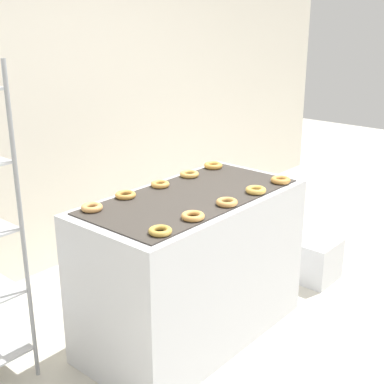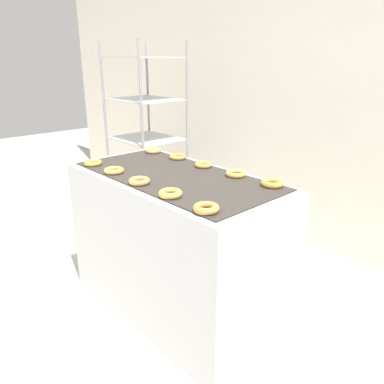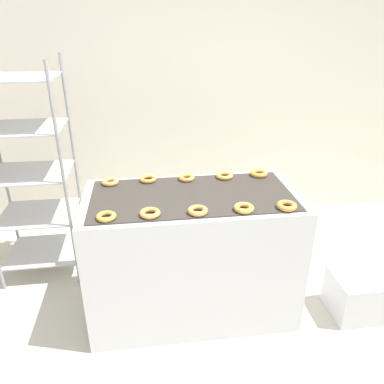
{
  "view_description": "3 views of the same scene",
  "coord_description": "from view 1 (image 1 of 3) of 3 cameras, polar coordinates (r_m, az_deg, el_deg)",
  "views": [
    {
      "loc": [
        -2.29,
        -1.35,
        2.0
      ],
      "look_at": [
        0.0,
        0.62,
        0.98
      ],
      "focal_mm": 50.0,
      "sensor_mm": 36.0,
      "label": 1
    },
    {
      "loc": [
        1.71,
        -0.8,
        1.63
      ],
      "look_at": [
        0.0,
        0.77,
        0.81
      ],
      "focal_mm": 35.0,
      "sensor_mm": 36.0,
      "label": 2
    },
    {
      "loc": [
        -0.3,
        -1.62,
        2.03
      ],
      "look_at": [
        0.0,
        0.62,
        0.98
      ],
      "focal_mm": 35.0,
      "sensor_mm": 36.0,
      "label": 3
    }
  ],
  "objects": [
    {
      "name": "donut_near_right",
      "position": [
        3.25,
        6.82,
        0.2
      ],
      "size": [
        0.13,
        0.13,
        0.03
      ],
      "primitive_type": "torus",
      "color": "gold",
      "rests_on": "fryer_machine"
    },
    {
      "name": "wall_back",
      "position": [
        4.2,
        -16.08,
        9.85
      ],
      "size": [
        8.0,
        0.05,
        2.8
      ],
      "color": "silver",
      "rests_on": "ground_plane"
    },
    {
      "name": "donut_near_rightmost",
      "position": [
        3.47,
        9.43,
        1.27
      ],
      "size": [
        0.13,
        0.13,
        0.03
      ],
      "primitive_type": "torus",
      "color": "#D19145",
      "rests_on": "fryer_machine"
    },
    {
      "name": "donut_far_rightmost",
      "position": [
        3.75,
        2.28,
        2.84
      ],
      "size": [
        0.13,
        0.13,
        0.03
      ],
      "primitive_type": "torus",
      "color": "gold",
      "rests_on": "fryer_machine"
    },
    {
      "name": "donut_near_left",
      "position": [
        2.83,
        0.1,
        -2.58
      ],
      "size": [
        0.13,
        0.13,
        0.03
      ],
      "primitive_type": "torus",
      "color": "#DD9C4F",
      "rests_on": "fryer_machine"
    },
    {
      "name": "donut_near_leftmost",
      "position": [
        2.65,
        -3.41,
        -4.16
      ],
      "size": [
        0.12,
        0.12,
        0.03
      ],
      "primitive_type": "torus",
      "color": "gold",
      "rests_on": "fryer_machine"
    },
    {
      "name": "glaze_bin",
      "position": [
        4.3,
        12.81,
        -7.01
      ],
      "size": [
        0.34,
        0.34,
        0.32
      ],
      "color": "silver",
      "rests_on": "ground_plane"
    },
    {
      "name": "donut_near_center",
      "position": [
        3.04,
        3.76,
        -1.09
      ],
      "size": [
        0.12,
        0.12,
        0.03
      ],
      "primitive_type": "torus",
      "color": "tan",
      "rests_on": "fryer_machine"
    },
    {
      "name": "donut_far_center",
      "position": [
        3.35,
        -3.41,
        0.83
      ],
      "size": [
        0.12,
        0.12,
        0.03
      ],
      "primitive_type": "torus",
      "color": "gold",
      "rests_on": "fryer_machine"
    },
    {
      "name": "donut_far_right",
      "position": [
        3.55,
        -0.28,
        1.91
      ],
      "size": [
        0.13,
        0.13,
        0.03
      ],
      "primitive_type": "torus",
      "color": "gold",
      "rests_on": "fryer_machine"
    },
    {
      "name": "donut_far_leftmost",
      "position": [
        3.0,
        -10.63,
        -1.63
      ],
      "size": [
        0.12,
        0.12,
        0.03
      ],
      "primitive_type": "torus",
      "color": "tan",
      "rests_on": "fryer_machine"
    },
    {
      "name": "fryer_machine",
      "position": [
        3.38,
        0.01,
        -8.02
      ],
      "size": [
        1.45,
        0.73,
        0.96
      ],
      "color": "silver",
      "rests_on": "ground_plane"
    },
    {
      "name": "donut_far_left",
      "position": [
        3.18,
        -7.1,
        -0.31
      ],
      "size": [
        0.12,
        0.12,
        0.03
      ],
      "primitive_type": "torus",
      "color": "gold",
      "rests_on": "fryer_machine"
    },
    {
      "name": "ground_plane",
      "position": [
        3.33,
        8.51,
        -18.43
      ],
      "size": [
        14.0,
        14.0,
        0.0
      ],
      "primitive_type": "plane",
      "color": "beige"
    }
  ]
}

